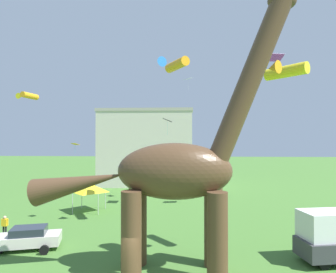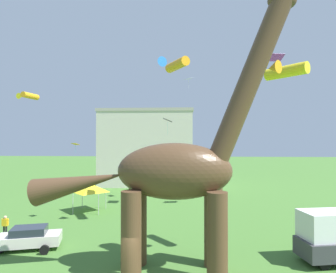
% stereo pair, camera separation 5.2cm
% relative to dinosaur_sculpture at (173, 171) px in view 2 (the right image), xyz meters
% --- Properties ---
extents(dinosaur_sculpture, '(15.55, 3.29, 16.25)m').
position_rel_dinosaur_sculpture_xyz_m(dinosaur_sculpture, '(0.00, 0.00, 0.00)').
color(dinosaur_sculpture, '#513823').
rests_on(dinosaur_sculpture, ground_plane).
extents(parked_sedan_left, '(4.53, 2.85, 1.55)m').
position_rel_dinosaur_sculpture_xyz_m(parked_sedan_left, '(-10.30, 2.98, -5.07)').
color(parked_sedan_left, silver).
rests_on(parked_sedan_left, ground_plane).
extents(person_photographer, '(0.60, 0.27, 1.61)m').
position_rel_dinosaur_sculpture_xyz_m(person_photographer, '(-13.75, 5.57, -4.90)').
color(person_photographer, black).
rests_on(person_photographer, ground_plane).
extents(festival_canopy_tent, '(3.15, 3.15, 3.00)m').
position_rel_dinosaur_sculpture_xyz_m(festival_canopy_tent, '(-9.58, 13.77, -3.33)').
color(festival_canopy_tent, '#B2B2B7').
rests_on(festival_canopy_tent, ground_plane).
extents(kite_mid_right, '(0.89, 0.81, 0.93)m').
position_rel_dinosaur_sculpture_xyz_m(kite_mid_right, '(-9.67, 9.81, 1.42)').
color(kite_mid_right, orange).
extents(kite_high_right, '(1.37, 1.38, 1.39)m').
position_rel_dinosaur_sculpture_xyz_m(kite_high_right, '(1.09, 18.62, 9.33)').
color(kite_high_right, white).
extents(kite_apex, '(1.84, 1.43, 2.18)m').
position_rel_dinosaur_sculpture_xyz_m(kite_apex, '(10.40, 14.81, 10.70)').
color(kite_apex, purple).
extents(kite_trailing, '(2.88, 2.84, 0.81)m').
position_rel_dinosaur_sculpture_xyz_m(kite_trailing, '(7.00, 2.07, 6.26)').
color(kite_trailing, yellow).
extents(kite_far_right, '(3.10, 2.99, 0.88)m').
position_rel_dinosaur_sculpture_xyz_m(kite_far_right, '(-0.32, 8.31, 8.43)').
color(kite_far_right, orange).
extents(kite_far_left, '(1.86, 2.07, 0.59)m').
position_rel_dinosaur_sculpture_xyz_m(kite_far_left, '(-14.59, 10.31, 6.10)').
color(kite_far_left, orange).
extents(kite_near_low, '(1.12, 1.53, 1.91)m').
position_rel_dinosaur_sculpture_xyz_m(kite_near_low, '(-1.33, 16.14, 4.08)').
color(kite_near_low, black).
extents(background_building_block, '(15.79, 8.93, 12.83)m').
position_rel_dinosaur_sculpture_xyz_m(background_building_block, '(-5.91, 33.06, 0.55)').
color(background_building_block, beige).
rests_on(background_building_block, ground_plane).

